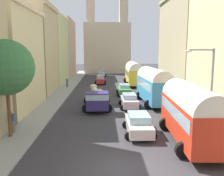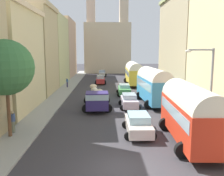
% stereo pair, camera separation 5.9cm
% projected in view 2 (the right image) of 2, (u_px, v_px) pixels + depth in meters
% --- Properties ---
extents(ground_plane, '(154.00, 154.00, 0.00)m').
position_uv_depth(ground_plane, '(110.00, 89.00, 39.55)').
color(ground_plane, '#363539').
extents(sidewalk_left, '(2.50, 70.00, 0.14)m').
position_uv_depth(sidewalk_left, '(66.00, 89.00, 39.30)').
color(sidewalk_left, '#969994').
rests_on(sidewalk_left, ground).
extents(sidewalk_right, '(2.50, 70.00, 0.14)m').
position_uv_depth(sidewalk_right, '(154.00, 89.00, 39.78)').
color(sidewalk_right, '#A49D90').
rests_on(sidewalk_right, ground).
extents(building_left_1, '(6.22, 10.38, 10.84)m').
position_uv_depth(building_left_1, '(5.00, 59.00, 24.95)').
color(building_left_1, beige).
rests_on(building_left_1, ground).
extents(building_left_2, '(5.91, 9.01, 12.76)m').
position_uv_depth(building_left_2, '(34.00, 50.00, 34.96)').
color(building_left_2, tan).
rests_on(building_left_2, ground).
extents(building_left_3, '(5.12, 11.90, 12.74)m').
position_uv_depth(building_left_3, '(51.00, 50.00, 45.56)').
color(building_left_3, '#C8C685').
rests_on(building_left_3, ground).
extents(building_left_4, '(5.31, 13.54, 13.66)m').
position_uv_depth(building_left_4, '(62.00, 48.00, 58.42)').
color(building_left_4, tan).
rests_on(building_left_4, ground).
extents(building_right_2, '(6.05, 13.96, 14.30)m').
position_uv_depth(building_right_2, '(189.00, 45.00, 34.71)').
color(building_right_2, tan).
rests_on(building_right_2, ground).
extents(distant_church, '(12.90, 7.11, 22.71)m').
position_uv_depth(distant_church, '(107.00, 46.00, 68.79)').
color(distant_church, beige).
rests_on(distant_church, ground).
extents(parked_bus_0, '(3.49, 8.29, 4.05)m').
position_uv_depth(parked_bus_0, '(190.00, 111.00, 16.38)').
color(parked_bus_0, red).
rests_on(parked_bus_0, ground).
extents(parked_bus_1, '(3.53, 8.52, 4.25)m').
position_uv_depth(parked_bus_1, '(153.00, 84.00, 28.56)').
color(parked_bus_1, teal).
rests_on(parked_bus_1, ground).
extents(parked_bus_2, '(3.51, 9.94, 4.21)m').
position_uv_depth(parked_bus_2, '(134.00, 72.00, 44.35)').
color(parked_bus_2, gold).
rests_on(parked_bus_2, ground).
extents(cargo_truck_0, '(3.27, 7.09, 2.32)m').
position_uv_depth(cargo_truck_0, '(97.00, 99.00, 25.91)').
color(cargo_truck_0, navy).
rests_on(cargo_truck_0, ground).
extents(car_0, '(2.16, 4.10, 1.65)m').
position_uv_depth(car_0, '(100.00, 80.00, 45.81)').
color(car_0, '#AC292C').
rests_on(car_0, ground).
extents(car_1, '(2.24, 3.90, 1.54)m').
position_uv_depth(car_1, '(102.00, 73.00, 59.72)').
color(car_1, silver).
rests_on(car_1, ground).
extents(car_2, '(2.38, 4.38, 1.57)m').
position_uv_depth(car_2, '(138.00, 124.00, 18.34)').
color(car_2, beige).
rests_on(car_2, ground).
extents(car_3, '(2.24, 4.11, 1.57)m').
position_uv_depth(car_3, '(129.00, 101.00, 26.74)').
color(car_3, silver).
rests_on(car_3, ground).
extents(car_4, '(2.26, 4.30, 1.56)m').
position_uv_depth(car_4, '(124.00, 90.00, 34.44)').
color(car_4, '#4E9951').
rests_on(car_4, ground).
extents(pedestrian_0, '(0.35, 0.35, 1.77)m').
position_uv_depth(pedestrian_0, '(67.00, 82.00, 40.83)').
color(pedestrian_0, '#262049').
rests_on(pedestrian_0, ground).
extents(pedestrian_1, '(0.51, 0.51, 1.81)m').
position_uv_depth(pedestrian_1, '(13.00, 121.00, 18.27)').
color(pedestrian_1, slate).
rests_on(pedestrian_1, ground).
extents(streetlamp_near, '(2.06, 0.28, 6.47)m').
position_uv_depth(streetlamp_near, '(207.00, 85.00, 16.87)').
color(streetlamp_near, gray).
rests_on(streetlamp_near, ground).
extents(roadside_tree_0, '(3.92, 3.92, 7.12)m').
position_uv_depth(roadside_tree_0, '(6.00, 68.00, 16.80)').
color(roadside_tree_0, brown).
rests_on(roadside_tree_0, ground).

